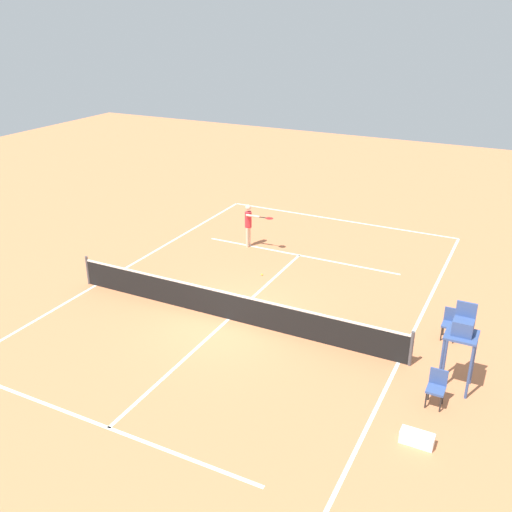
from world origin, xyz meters
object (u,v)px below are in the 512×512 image
Objects in this scene: tennis_ball at (262,275)px; courtside_chair_mid at (450,322)px; player_serving at (249,222)px; courtside_chair_near at (437,386)px; umpire_chair at (462,334)px; equipment_bag at (417,438)px.

courtside_chair_mid is (-6.97, 1.45, 0.50)m from tennis_ball.
courtside_chair_near is (-8.94, 7.20, -0.56)m from player_serving.
umpire_chair is (-7.52, 3.90, 1.57)m from tennis_ball.
player_serving is 11.17m from umpire_chair.
umpire_chair is at bearing 152.58° from tennis_ball.
umpire_chair is at bearing -98.65° from equipment_bag.
umpire_chair reaches higher than courtside_chair_near.
player_serving is at bearing -23.48° from courtside_chair_mid.
umpire_chair reaches higher than courtside_chair_mid.
courtside_chair_mid is (-8.70, 3.78, -0.56)m from player_serving.
umpire_chair is at bearing 52.73° from player_serving.
courtside_chair_near is at bearing 72.02° from umpire_chair.
equipment_bag is at bearing 91.78° from courtside_chair_mid.
courtside_chair_mid reaches higher than tennis_ball.
player_serving is at bearing -44.97° from equipment_bag.
umpire_chair is at bearing 102.73° from courtside_chair_mid.
courtside_chair_near is 1.25× the size of equipment_bag.
equipment_bag is at bearing 81.35° from umpire_chair.
tennis_ball is 0.07× the size of courtside_chair_near.
courtside_chair_near is (0.31, 0.97, -1.07)m from umpire_chair.
courtside_chair_mid is (0.24, -3.42, 0.00)m from courtside_chair_near.
tennis_ball is 8.62m from umpire_chair.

